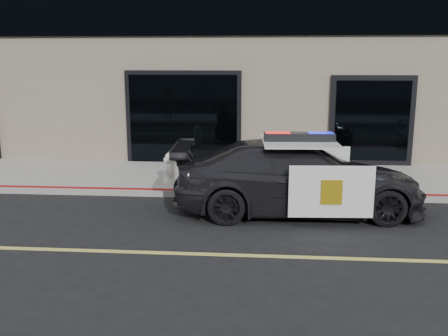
{
  "coord_description": "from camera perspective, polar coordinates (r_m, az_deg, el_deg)",
  "views": [
    {
      "loc": [
        1.41,
        -7.74,
        3.15
      ],
      "look_at": [
        0.6,
        2.2,
        1.0
      ],
      "focal_mm": 40.0,
      "sensor_mm": 36.0,
      "label": 1
    }
  ],
  "objects": [
    {
      "name": "sidewalk_n",
      "position": [
        13.42,
        -1.49,
        -1.08
      ],
      "size": [
        60.0,
        3.5,
        0.15
      ],
      "primitive_type": "cube",
      "color": "gray",
      "rests_on": "ground"
    },
    {
      "name": "ground",
      "position": [
        8.48,
        -5.33,
        -9.71
      ],
      "size": [
        120.0,
        120.0,
        0.0
      ],
      "primitive_type": "plane",
      "color": "black",
      "rests_on": "ground"
    },
    {
      "name": "police_car",
      "position": [
        10.57,
        8.45,
        -1.01
      ],
      "size": [
        2.71,
        5.43,
        1.7
      ],
      "color": "black",
      "rests_on": "ground"
    },
    {
      "name": "fire_hydrant",
      "position": [
        12.5,
        -6.23,
        -0.05
      ],
      "size": [
        0.36,
        0.5,
        0.79
      ],
      "color": "silver",
      "rests_on": "sidewalk_n"
    }
  ]
}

